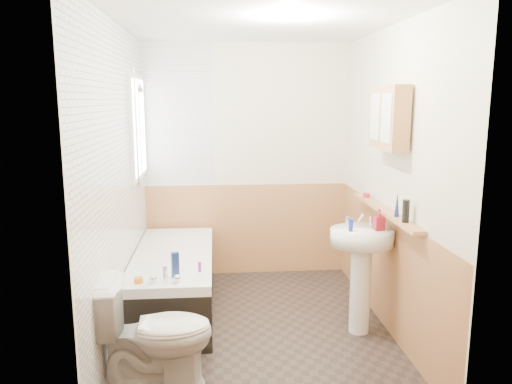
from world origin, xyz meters
TOP-DOWN VIEW (x-y plane):
  - floor at (0.00, 0.00)m, footprint 2.80×2.80m
  - ceiling at (0.00, 0.00)m, footprint 2.80×2.80m
  - wall_back at (0.00, 1.41)m, footprint 2.20×0.02m
  - wall_front at (0.00, -1.41)m, footprint 2.20×0.02m
  - wall_left at (-1.11, 0.00)m, footprint 0.02×2.80m
  - wall_right at (1.11, 0.00)m, footprint 0.02×2.80m
  - wainscot_right at (1.09, 0.00)m, footprint 0.01×2.80m
  - wainscot_front at (0.00, -1.39)m, footprint 2.20×0.01m
  - wainscot_back at (0.00, 1.39)m, footprint 2.20×0.01m
  - tile_cladding_left at (-1.09, 0.00)m, footprint 0.01×2.80m
  - tile_return_back at (-0.73, 1.39)m, footprint 0.75×0.01m
  - window at (-1.06, 0.95)m, footprint 0.03×0.79m
  - bathtub at (-0.73, 0.47)m, footprint 0.70×1.74m
  - shower_riser at (-1.04, 0.69)m, footprint 0.10×0.07m
  - toilet at (-0.76, -0.81)m, footprint 0.80×0.47m
  - sink at (0.84, -0.13)m, footprint 0.52×0.42m
  - pine_shelf at (1.04, -0.05)m, footprint 0.10×1.43m
  - medicine_cabinet at (1.01, -0.13)m, footprint 0.14×0.55m
  - foam_can at (1.04, -0.51)m, footprint 0.06×0.06m
  - green_bottle at (1.04, -0.33)m, footprint 0.04×0.04m
  - black_jar at (1.04, 0.43)m, footprint 0.07×0.07m
  - soap_bottle at (0.95, -0.18)m, footprint 0.09×0.18m
  - clear_bottle at (0.72, -0.20)m, footprint 0.05×0.05m
  - blue_gel at (-0.66, -0.18)m, footprint 0.07×0.05m
  - cream_jar at (-0.93, -0.28)m, footprint 0.07×0.07m
  - orange_bottle at (-0.48, -0.06)m, footprint 0.03×0.03m

SIDE VIEW (x-z plane):
  - floor at x=0.00m, z-range 0.00..0.00m
  - bathtub at x=-0.73m, z-range -0.06..0.62m
  - toilet at x=-0.76m, z-range 0.00..0.77m
  - wainscot_right at x=1.09m, z-range 0.00..1.00m
  - wainscot_front at x=0.00m, z-range 0.00..1.00m
  - wainscot_back at x=0.00m, z-range 0.00..1.00m
  - cream_jar at x=-0.93m, z-range 0.54..0.58m
  - orange_bottle at x=-0.48m, z-range 0.54..0.62m
  - sink at x=0.84m, z-range 0.13..1.13m
  - blue_gel at x=-0.66m, z-range 0.54..0.74m
  - soap_bottle at x=0.95m, z-range 0.89..0.97m
  - clear_bottle at x=0.72m, z-range 0.89..0.99m
  - pine_shelf at x=1.04m, z-range 1.00..1.03m
  - black_jar at x=1.04m, z-range 1.03..1.07m
  - foam_can at x=1.04m, z-range 1.03..1.20m
  - green_bottle at x=1.04m, z-range 1.03..1.22m
  - wall_back at x=0.00m, z-range 0.00..2.50m
  - wall_front at x=0.00m, z-range 0.00..2.50m
  - wall_left at x=-1.11m, z-range 0.00..2.50m
  - wall_right at x=1.11m, z-range 0.00..2.50m
  - tile_cladding_left at x=-1.09m, z-range 0.00..2.50m
  - window at x=-1.06m, z-range 1.15..2.15m
  - shower_riser at x=-1.04m, z-range 1.20..2.29m
  - tile_return_back at x=-0.73m, z-range 1.00..2.50m
  - medicine_cabinet at x=1.01m, z-range 1.53..2.02m
  - ceiling at x=0.00m, z-range 2.50..2.50m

